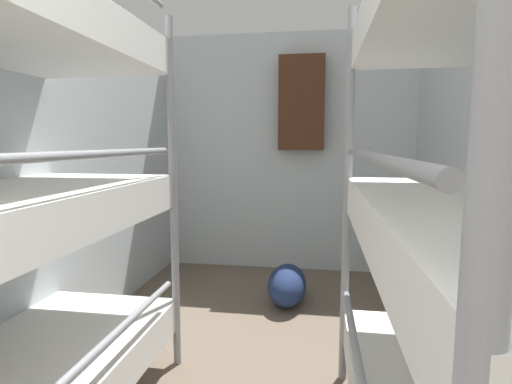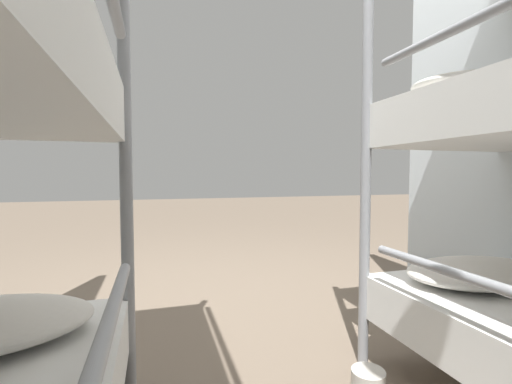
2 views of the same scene
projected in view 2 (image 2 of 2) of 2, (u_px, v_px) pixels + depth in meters
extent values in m
plane|color=#6B5B4C|center=(228.00, 323.00, 1.92)|extent=(20.00, 20.00, 0.00)
cylinder|color=gray|center=(366.00, 137.00, 1.46)|extent=(0.04, 0.04, 1.98)
ellipsoid|color=silver|center=(478.00, 272.00, 1.39)|extent=(0.62, 0.40, 0.09)
ellipsoid|color=silver|center=(484.00, 88.00, 1.35)|extent=(0.62, 0.40, 0.09)
cylinder|color=gray|center=(125.00, 128.00, 1.18)|extent=(0.04, 0.04, 1.98)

